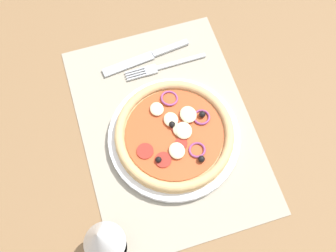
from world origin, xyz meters
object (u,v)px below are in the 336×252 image
Objects in this scene: knife at (145,58)px; pizza at (175,134)px; plate at (174,137)px; fork at (161,67)px; wine_glass at (102,239)px.

pizza is at bearing 84.28° from knife.
fork is (16.66, -2.37, -0.50)cm from plate.
plate is 1.77× the size of wine_glass.
knife is (19.93, 0.33, -0.46)cm from plate.
knife is 1.35× the size of wine_glass.
plate is 1.81cm from pizza.
pizza is at bearing -46.43° from wine_glass.
knife is at bearing -51.04° from fork.
fork is 4.25cm from knife.
fork is at bearing 122.80° from knife.
wine_glass is at bearing 133.60° from plate.
pizza is 1.30× the size of fork.
plate reaches higher than knife.
wine_glass reaches higher than fork.
plate is 19.94cm from knife.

